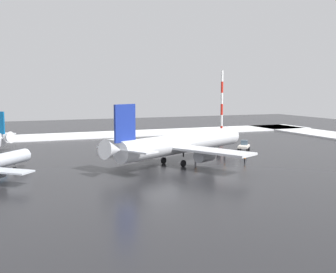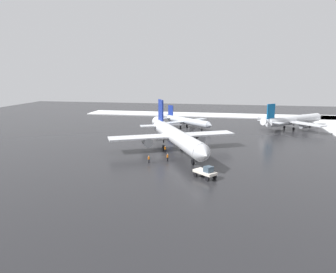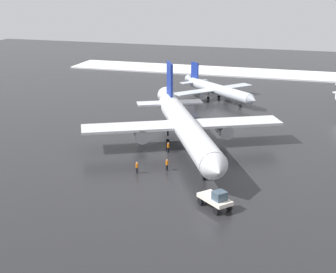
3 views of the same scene
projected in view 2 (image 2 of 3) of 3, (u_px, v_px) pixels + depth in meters
The scene contains 9 objects.
ground_plane at pixel (194, 148), 87.18m from camera, with size 240.00×240.00×0.00m, color #232326.
snow_bank_right at pixel (210, 115), 151.66m from camera, with size 14.00×116.00×0.42m, color white.
airplane_foreground_jet at pixel (176, 136), 83.24m from camera, with size 37.61×32.02×12.02m.
airplane_parked_portside at pixel (293, 120), 116.33m from camera, with size 24.54×25.58×9.51m.
airplane_distant_tail at pixel (187, 121), 118.46m from camera, with size 19.08×20.46×7.45m.
pushback_tug at pixel (206, 172), 62.62m from camera, with size 4.66×4.93×2.50m.
ground_crew_beside_wing at pixel (165, 149), 82.37m from camera, with size 0.36×0.36×1.71m.
ground_crew_near_tug at pixel (149, 159), 73.08m from camera, with size 0.36×0.36×1.71m.
ground_crew_mid_apron at pixel (168, 157), 74.67m from camera, with size 0.36×0.36×1.71m.
Camera 2 is at (-84.67, -9.10, 20.18)m, focal length 35.00 mm.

